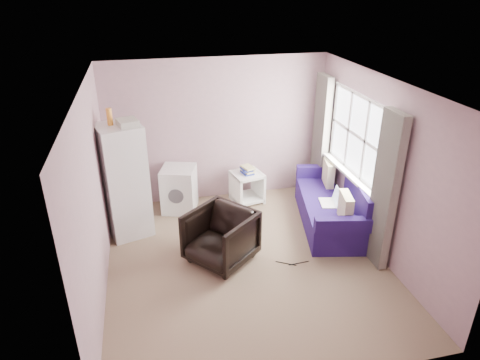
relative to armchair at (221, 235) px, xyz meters
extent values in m
cube|color=#91785E|center=(0.34, -0.13, -0.43)|extent=(3.80, 4.20, 0.02)
cube|color=silver|center=(0.34, -0.13, 2.09)|extent=(3.80, 4.20, 0.02)
cube|color=#B08B97|center=(0.34, 1.98, 0.83)|extent=(3.80, 0.02, 2.50)
cube|color=#B08B97|center=(0.34, -2.24, 0.83)|extent=(3.80, 0.02, 2.50)
cube|color=#B08B97|center=(-1.57, -0.13, 0.83)|extent=(0.02, 4.20, 2.50)
cube|color=#B08B97|center=(2.25, -0.13, 0.83)|extent=(0.02, 4.20, 2.50)
cube|color=white|center=(2.22, 0.57, 1.08)|extent=(0.01, 1.60, 1.20)
imported|color=black|center=(0.00, 0.00, 0.00)|extent=(1.11, 1.12, 0.84)
cube|color=white|center=(-1.26, 1.06, 0.46)|extent=(0.75, 0.75, 1.76)
cube|color=#525058|center=(-0.96, 1.15, 0.23)|extent=(0.17, 0.54, 0.02)
cube|color=#525058|center=(-1.02, 1.36, 0.74)|extent=(0.03, 0.03, 0.50)
cube|color=white|center=(-0.95, 1.12, 0.81)|extent=(0.13, 0.41, 0.60)
cylinder|color=#FCA132|center=(-1.35, 1.08, 1.46)|extent=(0.10, 0.10, 0.24)
cube|color=beige|center=(-1.11, 1.00, 1.39)|extent=(0.34, 0.37, 0.09)
cube|color=white|center=(-0.42, 1.61, -0.03)|extent=(0.68, 0.68, 0.77)
cube|color=#525058|center=(-0.42, 1.59, 0.33)|extent=(0.63, 0.62, 0.05)
cylinder|color=#525058|center=(-0.50, 1.34, -0.03)|extent=(0.25, 0.09, 0.25)
cube|color=white|center=(0.78, 1.63, 0.10)|extent=(0.59, 0.59, 0.04)
cube|color=white|center=(0.78, 1.63, -0.35)|extent=(0.59, 0.59, 0.04)
cube|color=white|center=(0.56, 1.58, -0.14)|extent=(0.15, 0.50, 0.55)
cube|color=white|center=(1.00, 1.68, -0.14)|extent=(0.15, 0.50, 0.55)
cube|color=navy|center=(0.78, 1.63, 0.14)|extent=(0.21, 0.27, 0.03)
cube|color=beige|center=(0.80, 1.64, 0.18)|extent=(0.23, 0.28, 0.03)
cube|color=navy|center=(0.77, 1.64, 0.21)|extent=(0.20, 0.26, 0.03)
cube|color=beige|center=(0.79, 1.63, 0.24)|extent=(0.23, 0.28, 0.03)
cube|color=navy|center=(1.92, 0.59, -0.21)|extent=(1.26, 2.02, 0.42)
cube|color=navy|center=(2.26, 0.51, 0.23)|extent=(0.58, 1.88, 0.46)
cube|color=navy|center=(1.73, -0.30, 0.10)|extent=(0.90, 0.33, 0.21)
cube|color=navy|center=(2.11, 1.48, 0.10)|extent=(0.90, 0.33, 0.21)
cube|color=beige|center=(1.85, -0.02, 0.21)|extent=(0.21, 0.43, 0.42)
cube|color=beige|center=(2.10, 1.17, 0.21)|extent=(0.21, 0.43, 0.42)
cube|color=white|center=(1.82, 0.50, 0.01)|extent=(0.31, 0.39, 0.02)
cube|color=silver|center=(1.94, 0.47, 0.13)|extent=(0.13, 0.35, 0.23)
cube|color=white|center=(2.16, 0.57, 0.45)|extent=(0.14, 1.70, 0.04)
cube|color=white|center=(2.21, 0.57, 0.48)|extent=(0.02, 1.68, 0.05)
cube|color=white|center=(2.21, 0.57, 1.08)|extent=(0.02, 1.68, 0.05)
cube|color=white|center=(2.21, 0.57, 1.68)|extent=(0.02, 1.68, 0.05)
cube|color=white|center=(2.21, -0.23, 1.08)|extent=(0.02, 0.05, 1.20)
cube|color=white|center=(2.21, 0.30, 1.08)|extent=(0.02, 0.05, 1.20)
cube|color=white|center=(2.21, 0.84, 1.08)|extent=(0.02, 0.05, 1.20)
cube|color=white|center=(2.21, 1.37, 1.08)|extent=(0.02, 0.05, 1.20)
cube|color=beige|center=(2.12, -0.51, 0.68)|extent=(0.12, 0.46, 2.18)
cube|color=beige|center=(2.12, 1.65, 0.68)|extent=(0.12, 0.46, 2.18)
cylinder|color=black|center=(1.05, -0.34, -0.41)|extent=(0.30, 0.03, 0.01)
cylinder|color=black|center=(0.87, -0.30, -0.41)|extent=(0.26, 0.17, 0.01)
camera|label=1|loc=(-0.86, -4.96, 3.24)|focal=32.00mm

